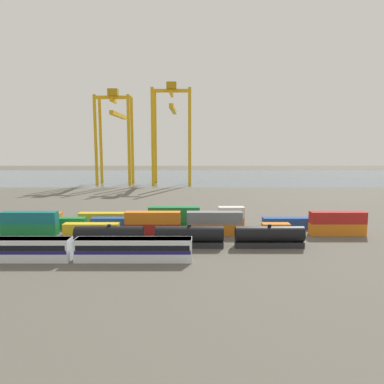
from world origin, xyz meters
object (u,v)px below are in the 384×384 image
Objects in this scene: shipping_container_13 at (119,223)px; gantry_crane_central at (174,122)px; shipping_container_4 at (155,229)px; shipping_container_9 at (339,229)px; gantry_crane_west at (117,127)px; passenger_train at (75,248)px; freight_tank_row at (191,236)px; shipping_container_8 at (277,229)px.

gantry_crane_central is at bearing 85.43° from shipping_container_13.
shipping_container_9 is (40.65, 0.00, 0.00)m from shipping_container_4.
gantry_crane_west reaches higher than shipping_container_4.
gantry_crane_west is (-29.86, 103.80, 27.23)m from shipping_container_4.
shipping_container_9 is at bearing 18.44° from passenger_train.
gantry_crane_central reaches higher than passenger_train.
gantry_crane_central reaches higher than freight_tank_row.
shipping_container_4 and shipping_container_13 have the same top height.
passenger_train is 3.37× the size of shipping_container_4.
gantry_crane_west is at bearing 101.96° from shipping_container_13.
shipping_container_9 is 1.00× the size of shipping_container_13.
shipping_container_8 and shipping_container_13 have the same top height.
passenger_train is 125.29m from gantry_crane_central.
shipping_container_9 is 50.19m from shipping_container_13.
gantry_crane_central is (-28.43, 104.07, 29.42)m from shipping_container_8.
freight_tank_row reaches higher than shipping_container_4.
passenger_train is 55.25m from shipping_container_9.
shipping_container_8 is 111.82m from gantry_crane_central.
gantry_crane_west is (-18.10, 121.27, 26.38)m from passenger_train.
passenger_train reaches higher than shipping_container_9.
freight_tank_row is at bearing -164.01° from shipping_container_9.
shipping_container_13 is (-49.82, 6.11, 0.00)m from shipping_container_9.
gantry_crane_central is at bearing 111.97° from shipping_container_9.
shipping_container_13 is at bearing -78.04° from gantry_crane_west.
gantry_crane_central is (28.53, 0.27, 2.19)m from gantry_crane_west.
passenger_train is 21.08m from shipping_container_4.
passenger_train is 6.75× the size of shipping_container_8.
passenger_train is 21.47m from freight_tank_row.
gantry_crane_west is (-20.70, 97.69, 27.23)m from shipping_container_13.
shipping_container_13 is at bearing 83.72° from passenger_train.
passenger_train is 3.37× the size of shipping_container_9.
shipping_container_8 is (38.86, 17.47, -0.84)m from passenger_train.
shipping_container_13 is at bearing 138.22° from freight_tank_row.
shipping_container_8 is at bearing 180.00° from shipping_container_9.
shipping_container_9 is at bearing 0.00° from shipping_container_4.
shipping_container_8 is 0.50× the size of shipping_container_9.
freight_tank_row is 23.18m from shipping_container_13.
shipping_container_9 is (52.41, 17.47, -0.84)m from passenger_train.
shipping_container_9 and shipping_container_13 have the same top height.
shipping_container_4 is at bearing 131.00° from freight_tank_row.
shipping_container_4 is 1.00× the size of shipping_container_9.
shipping_container_4 is 111.39m from gantry_crane_west.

